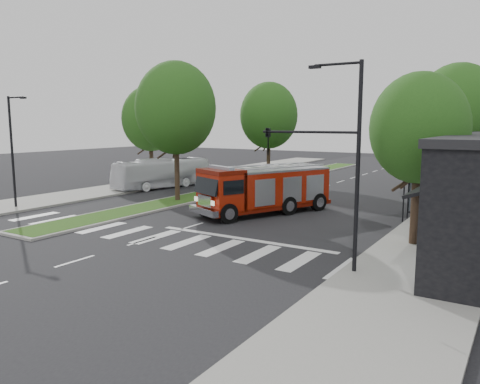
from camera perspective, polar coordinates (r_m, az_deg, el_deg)
The scene contains 16 objects.
ground at distance 26.53m, azimuth -5.85°, elevation -4.16°, with size 140.00×140.00×0.00m, color black.
sidewalk_right at distance 31.14m, azimuth 25.12°, elevation -2.91°, with size 5.00×80.00×0.15m, color gray.
sidewalk_left at distance 43.40m, azimuth -12.93°, elevation 0.66°, with size 5.00×80.00×0.15m, color gray.
median at distance 44.60m, azimuth 2.23°, elevation 1.07°, with size 3.00×50.00×0.15m.
bus_shelter at distance 29.20m, azimuth 22.38°, elevation 0.46°, with size 3.20×1.60×2.61m.
tree_right_near at distance 22.87m, azimuth 20.98°, elevation 7.25°, with size 4.40×4.40×8.05m.
tree_right_mid at distance 34.72m, azimuth 24.95°, elevation 8.84°, with size 5.60×5.60×9.72m.
tree_right_far at distance 44.65m, azimuth 26.52°, elevation 7.62°, with size 5.00×5.00×8.73m.
tree_median_near at distance 34.35m, azimuth -7.84°, elevation 10.09°, with size 5.80×5.80×10.16m.
tree_median_far at distance 46.00m, azimuth 3.53°, elevation 9.29°, with size 5.60×5.60×9.72m.
tree_left_mid at distance 44.13m, azimuth -10.87°, elevation 8.77°, with size 5.20×5.20×9.16m.
streetlight_right_near at distance 18.10m, azimuth 11.55°, elevation 4.82°, with size 4.08×0.22×8.00m.
streetlight_left_near at distance 34.63m, azimuth -25.94°, elevation 4.98°, with size 1.90×0.20×7.50m.
streetlight_right_far at distance 40.83m, azimuth 24.22°, elevation 5.87°, with size 2.11×0.20×8.00m.
fire_engine at distance 29.83m, azimuth 3.02°, elevation 0.28°, with size 6.24×9.61×3.22m.
city_bus at distance 42.45m, azimuth -9.41°, elevation 2.28°, with size 2.22×9.47×2.64m, color silver.
Camera 1 is at (15.91, -20.43, 5.73)m, focal length 35.00 mm.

